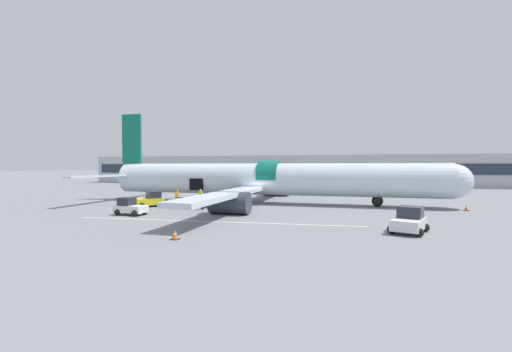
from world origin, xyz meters
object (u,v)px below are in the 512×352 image
object	(u,v)px
airplane	(265,180)
suitcase_on_tarmac_upright	(204,206)
ground_crew_loader_a	(201,197)
ground_crew_loader_b	(202,201)
baggage_tug_rear	(409,221)
ground_crew_driver	(212,198)
baggage_tug_lead	(130,208)
baggage_tug_mid	(150,200)
baggage_cart_loading	(183,203)
ground_crew_supervisor	(177,197)

from	to	relation	value
airplane	suitcase_on_tarmac_upright	world-z (taller)	airplane
ground_crew_loader_a	ground_crew_loader_b	distance (m)	3.21
baggage_tug_rear	suitcase_on_tarmac_upright	world-z (taller)	baggage_tug_rear
ground_crew_driver	suitcase_on_tarmac_upright	xyz separation A→B (m)	(-0.04, -1.77, -0.62)
ground_crew_loader_a	ground_crew_driver	distance (m)	1.34
baggage_tug_lead	baggage_tug_mid	size ratio (longest dim) A/B	0.88
baggage_tug_mid	baggage_tug_rear	bearing A→B (deg)	-17.73
baggage_cart_loading	ground_crew_driver	bearing A→B (deg)	43.31
baggage_tug_lead	suitcase_on_tarmac_upright	world-z (taller)	baggage_tug_lead
ground_crew_supervisor	suitcase_on_tarmac_upright	distance (m)	4.49
ground_crew_loader_b	ground_crew_supervisor	world-z (taller)	ground_crew_supervisor
baggage_cart_loading	ground_crew_supervisor	distance (m)	2.86
airplane	baggage_tug_rear	bearing A→B (deg)	-47.05
airplane	ground_crew_loader_b	xyz separation A→B (m)	(-4.55, -7.24, -1.84)
baggage_tug_lead	ground_crew_driver	world-z (taller)	ground_crew_driver
airplane	ground_crew_loader_b	world-z (taller)	airplane
suitcase_on_tarmac_upright	ground_crew_driver	bearing A→B (deg)	88.56
airplane	ground_crew_supervisor	world-z (taller)	airplane
baggage_tug_mid	baggage_cart_loading	size ratio (longest dim) A/B	0.94
airplane	baggage_tug_lead	bearing A→B (deg)	-126.34
suitcase_on_tarmac_upright	baggage_cart_loading	bearing A→B (deg)	-170.44
baggage_tug_mid	ground_crew_loader_b	world-z (taller)	ground_crew_loader_b
ground_crew_loader_a	ground_crew_supervisor	xyz separation A→B (m)	(-2.77, -0.06, -0.03)
ground_crew_supervisor	ground_crew_loader_a	bearing A→B (deg)	1.26
suitcase_on_tarmac_upright	ground_crew_loader_b	bearing A→B (deg)	-77.59
baggage_cart_loading	ground_crew_driver	xyz separation A→B (m)	(2.27, 2.14, 0.31)
ground_crew_loader_b	suitcase_on_tarmac_upright	bearing A→B (deg)	102.41
ground_crew_supervisor	suitcase_on_tarmac_upright	bearing A→B (deg)	-23.66
airplane	suitcase_on_tarmac_upright	bearing A→B (deg)	-127.36
ground_crew_loader_b	ground_crew_supervisor	distance (m)	5.10
baggage_tug_lead	ground_crew_loader_b	xyz separation A→B (m)	(4.55, 5.13, 0.20)
baggage_tug_lead	ground_crew_loader_b	size ratio (longest dim) A/B	1.78
ground_crew_loader_a	ground_crew_supervisor	bearing A→B (deg)	-178.74
baggage_tug_lead	baggage_cart_loading	xyz separation A→B (m)	(2.11, 5.75, -0.12)
baggage_tug_mid	baggage_tug_rear	size ratio (longest dim) A/B	0.94
baggage_tug_rear	ground_crew_supervisor	bearing A→B (deg)	156.13
airplane	baggage_tug_mid	bearing A→B (deg)	-148.98
baggage_tug_mid	suitcase_on_tarmac_upright	xyz separation A→B (m)	(6.10, 0.28, -0.47)
ground_crew_driver	baggage_tug_lead	bearing A→B (deg)	-119.02
baggage_tug_rear	baggage_tug_mid	bearing A→B (deg)	162.27
baggage_cart_loading	ground_crew_loader_a	world-z (taller)	ground_crew_loader_a
baggage_cart_loading	ground_crew_loader_b	size ratio (longest dim) A/B	2.14
baggage_tug_mid	ground_crew_supervisor	distance (m)	2.91
ground_crew_loader_a	suitcase_on_tarmac_upright	size ratio (longest dim) A/B	3.13
airplane	baggage_cart_loading	size ratio (longest dim) A/B	11.99
ground_crew_loader_a	suitcase_on_tarmac_upright	world-z (taller)	ground_crew_loader_a
baggage_tug_mid	suitcase_on_tarmac_upright	distance (m)	6.12
airplane	ground_crew_loader_a	size ratio (longest dim) A/B	23.31
ground_crew_driver	ground_crew_supervisor	bearing A→B (deg)	179.81
airplane	suitcase_on_tarmac_upright	xyz separation A→B (m)	(-4.77, -6.25, -2.47)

